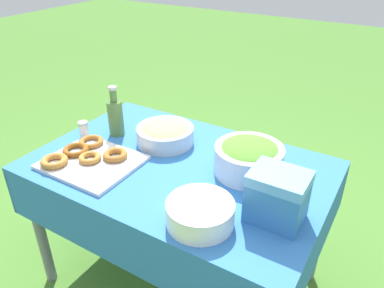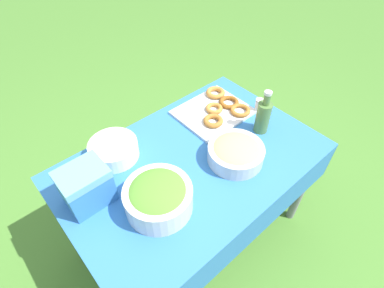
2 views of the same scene
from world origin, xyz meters
The scene contains 9 objects.
ground_plane centered at (0.00, 0.00, 0.00)m, with size 14.00×14.00×0.00m, color #477A2D.
picnic_table centered at (0.00, 0.00, 0.61)m, with size 1.27×0.83×0.70m.
salad_bowl centered at (-0.28, -0.10, 0.78)m, with size 0.29×0.29×0.14m.
pasta_bowl centered at (0.16, -0.13, 0.76)m, with size 0.27×0.27×0.10m.
donut_platter centered at (0.35, 0.18, 0.72)m, with size 0.39×0.36×0.05m.
plate_stack centered at (-0.27, 0.27, 0.75)m, with size 0.24×0.24×0.08m.
olive_oil_bottle centered at (0.42, -0.08, 0.80)m, with size 0.08×0.08×0.25m.
cooler_box centered at (-0.48, 0.12, 0.80)m, with size 0.19×0.16×0.19m.
salt_shaker centered at (0.53, 0.03, 0.75)m, with size 0.05×0.05×0.08m.
Camera 1 is at (-0.76, 1.14, 1.58)m, focal length 35.00 mm.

